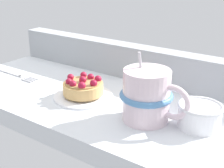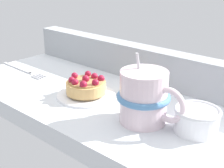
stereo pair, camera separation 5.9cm
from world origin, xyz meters
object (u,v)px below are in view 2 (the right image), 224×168
Objects in this scene: coffee_mug at (145,97)px; dessert_fork at (23,70)px; dessert_plate at (86,94)px; sugar_bowl at (197,119)px; raspberry_tart at (86,86)px.

dessert_fork is (-40.05, 1.65, -4.46)cm from coffee_mug.
sugar_bowl is at bearing 4.44° from dessert_plate.
sugar_bowl is (24.48, 1.90, 1.83)cm from dessert_plate.
raspberry_tart is 0.65× the size of coffee_mug.
dessert_fork is (-24.22, 0.54, -0.11)cm from dessert_plate.
dessert_plate is 24.23cm from dessert_fork.
raspberry_tart is at bearing 176.00° from coffee_mug.
raspberry_tart is 1.08× the size of sugar_bowl.
sugar_bowl is (24.46, 1.90, -0.15)cm from raspberry_tart.
sugar_bowl reaches higher than dessert_fork.
sugar_bowl is at bearing 19.16° from coffee_mug.
raspberry_tart is 24.53cm from sugar_bowl.
sugar_bowl is (8.65, 3.00, -2.51)cm from coffee_mug.
raspberry_tart is at bearing -1.28° from dessert_fork.
coffee_mug reaches higher than dessert_plate.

